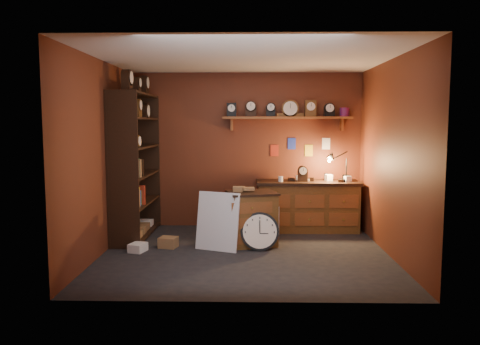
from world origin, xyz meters
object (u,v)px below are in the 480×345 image
Objects in this scene: workbench at (307,203)px; big_round_clock at (260,232)px; shelving_unit at (134,159)px; low_cabinet at (252,216)px.

workbench is 3.13× the size of big_round_clock.
low_cabinet is (1.89, -0.49, -0.82)m from shelving_unit.
shelving_unit reaches higher than low_cabinet.
workbench is (2.84, 0.49, -0.78)m from shelving_unit.
workbench is at bearing 31.63° from low_cabinet.
shelving_unit is 2.37m from big_round_clock.
shelving_unit is at bearing 151.29° from low_cabinet.
low_cabinet is 1.61× the size of big_round_clock.
shelving_unit is 2.88× the size of low_cabinet.
workbench reaches higher than low_cabinet.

